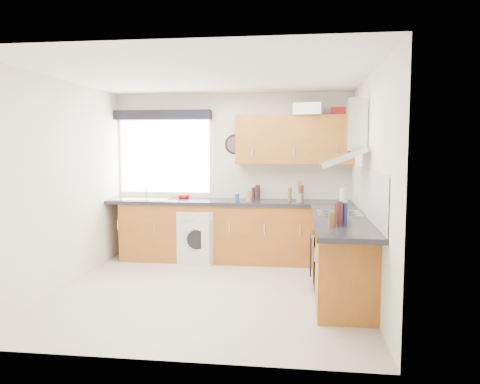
# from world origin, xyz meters

# --- Properties ---
(ground_plane) EXTENTS (3.60, 3.60, 0.00)m
(ground_plane) POSITION_xyz_m (0.00, 0.00, 0.00)
(ground_plane) COLOR beige
(ceiling) EXTENTS (3.60, 3.60, 0.02)m
(ceiling) POSITION_xyz_m (0.00, 0.00, 2.50)
(ceiling) COLOR white
(ceiling) RESTS_ON wall_back
(wall_back) EXTENTS (3.60, 0.02, 2.50)m
(wall_back) POSITION_xyz_m (0.00, 1.80, 1.25)
(wall_back) COLOR silver
(wall_back) RESTS_ON ground_plane
(wall_front) EXTENTS (3.60, 0.02, 2.50)m
(wall_front) POSITION_xyz_m (0.00, -1.80, 1.25)
(wall_front) COLOR silver
(wall_front) RESTS_ON ground_plane
(wall_left) EXTENTS (0.02, 3.60, 2.50)m
(wall_left) POSITION_xyz_m (-1.80, 0.00, 1.25)
(wall_left) COLOR silver
(wall_left) RESTS_ON ground_plane
(wall_right) EXTENTS (0.02, 3.60, 2.50)m
(wall_right) POSITION_xyz_m (1.80, 0.00, 1.25)
(wall_right) COLOR silver
(wall_right) RESTS_ON ground_plane
(window) EXTENTS (1.40, 0.02, 1.10)m
(window) POSITION_xyz_m (-1.05, 1.79, 1.55)
(window) COLOR silver
(window) RESTS_ON wall_back
(window_blind) EXTENTS (1.50, 0.18, 0.14)m
(window_blind) POSITION_xyz_m (-1.05, 1.70, 2.18)
(window_blind) COLOR black
(window_blind) RESTS_ON wall_back
(splashback) EXTENTS (0.01, 3.00, 0.54)m
(splashback) POSITION_xyz_m (1.79, 0.30, 1.18)
(splashback) COLOR white
(splashback) RESTS_ON wall_right
(base_cab_back) EXTENTS (3.00, 0.58, 0.86)m
(base_cab_back) POSITION_xyz_m (-0.10, 1.51, 0.43)
(base_cab_back) COLOR brown
(base_cab_back) RESTS_ON ground_plane
(base_cab_corner) EXTENTS (0.60, 0.60, 0.86)m
(base_cab_corner) POSITION_xyz_m (1.50, 1.50, 0.43)
(base_cab_corner) COLOR brown
(base_cab_corner) RESTS_ON ground_plane
(base_cab_right) EXTENTS (0.58, 2.10, 0.86)m
(base_cab_right) POSITION_xyz_m (1.51, 0.15, 0.43)
(base_cab_right) COLOR brown
(base_cab_right) RESTS_ON ground_plane
(worktop_back) EXTENTS (3.60, 0.62, 0.05)m
(worktop_back) POSITION_xyz_m (0.00, 1.50, 0.89)
(worktop_back) COLOR black
(worktop_back) RESTS_ON base_cab_back
(worktop_right) EXTENTS (0.62, 2.42, 0.05)m
(worktop_right) POSITION_xyz_m (1.50, 0.00, 0.89)
(worktop_right) COLOR black
(worktop_right) RESTS_ON base_cab_right
(sink) EXTENTS (0.84, 0.46, 0.10)m
(sink) POSITION_xyz_m (-1.33, 1.50, 0.95)
(sink) COLOR #BABBBC
(sink) RESTS_ON worktop_back
(oven) EXTENTS (0.56, 0.58, 0.85)m
(oven) POSITION_xyz_m (1.50, 0.30, 0.42)
(oven) COLOR black
(oven) RESTS_ON ground_plane
(hob_plate) EXTENTS (0.52, 0.52, 0.01)m
(hob_plate) POSITION_xyz_m (1.50, 0.30, 0.92)
(hob_plate) COLOR #BABBBC
(hob_plate) RESTS_ON worktop_right
(extractor_hood) EXTENTS (0.52, 0.78, 0.66)m
(extractor_hood) POSITION_xyz_m (1.60, 0.30, 1.77)
(extractor_hood) COLOR #BABBBC
(extractor_hood) RESTS_ON wall_right
(upper_cabinets) EXTENTS (1.70, 0.35, 0.70)m
(upper_cabinets) POSITION_xyz_m (0.95, 1.62, 1.80)
(upper_cabinets) COLOR brown
(upper_cabinets) RESTS_ON wall_back
(washing_machine) EXTENTS (0.63, 0.62, 0.77)m
(washing_machine) POSITION_xyz_m (-0.41, 1.40, 0.38)
(washing_machine) COLOR silver
(washing_machine) RESTS_ON ground_plane
(wall_clock) EXTENTS (0.31, 0.04, 0.31)m
(wall_clock) POSITION_xyz_m (0.05, 1.78, 1.73)
(wall_clock) COLOR black
(wall_clock) RESTS_ON wall_back
(casserole) EXTENTS (0.44, 0.36, 0.16)m
(casserole) POSITION_xyz_m (1.15, 1.52, 2.23)
(casserole) COLOR silver
(casserole) RESTS_ON upper_cabinets
(storage_box) EXTENTS (0.27, 0.24, 0.12)m
(storage_box) POSITION_xyz_m (1.60, 1.72, 2.21)
(storage_box) COLOR #B3211D
(storage_box) RESTS_ON upper_cabinets
(utensil_pot) EXTENTS (0.10, 0.10, 0.13)m
(utensil_pot) POSITION_xyz_m (1.04, 1.38, 0.97)
(utensil_pot) COLOR gray
(utensil_pot) RESTS_ON worktop_back
(kitchen_roll) EXTENTS (0.12, 0.12, 0.24)m
(kitchen_roll) POSITION_xyz_m (1.62, 1.05, 1.03)
(kitchen_roll) COLOR silver
(kitchen_roll) RESTS_ON worktop_right
(tomato_cluster) EXTENTS (0.17, 0.17, 0.07)m
(tomato_cluster) POSITION_xyz_m (-0.72, 1.65, 0.95)
(tomato_cluster) COLOR red
(tomato_cluster) RESTS_ON worktop_back
(jar_0) EXTENTS (0.06, 0.06, 0.18)m
(jar_0) POSITION_xyz_m (0.35, 1.68, 1.00)
(jar_0) COLOR #3D1618
(jar_0) RESTS_ON worktop_back
(jar_1) EXTENTS (0.06, 0.06, 0.11)m
(jar_1) POSITION_xyz_m (0.14, 1.38, 0.96)
(jar_1) COLOR navy
(jar_1) RESTS_ON worktop_back
(jar_2) EXTENTS (0.05, 0.05, 0.22)m
(jar_2) POSITION_xyz_m (1.05, 1.65, 1.02)
(jar_2) COLOR brown
(jar_2) RESTS_ON worktop_back
(jar_3) EXTENTS (0.06, 0.06, 0.19)m
(jar_3) POSITION_xyz_m (0.89, 1.54, 1.01)
(jar_3) COLOR brown
(jar_3) RESTS_ON worktop_back
(jar_4) EXTENTS (0.05, 0.05, 0.24)m
(jar_4) POSITION_xyz_m (1.07, 1.45, 1.03)
(jar_4) COLOR maroon
(jar_4) RESTS_ON worktop_back
(jar_5) EXTENTS (0.06, 0.06, 0.15)m
(jar_5) POSITION_xyz_m (0.30, 1.41, 0.98)
(jar_5) COLOR #A27A37
(jar_5) RESTS_ON worktop_back
(jar_6) EXTENTS (0.08, 0.08, 0.22)m
(jar_6) POSITION_xyz_m (0.41, 1.66, 1.02)
(jar_6) COLOR black
(jar_6) RESTS_ON worktop_back
(bottle_0) EXTENTS (0.06, 0.06, 0.22)m
(bottle_0) POSITION_xyz_m (1.42, -0.43, 1.02)
(bottle_0) COLOR #4A1A1F
(bottle_0) RESTS_ON worktop_right
(bottle_1) EXTENTS (0.06, 0.06, 0.15)m
(bottle_1) POSITION_xyz_m (1.36, -0.61, 0.98)
(bottle_1) COLOR brown
(bottle_1) RESTS_ON worktop_right
(bottle_2) EXTENTS (0.06, 0.06, 0.25)m
(bottle_2) POSITION_xyz_m (1.43, -0.57, 1.03)
(bottle_2) COLOR #3A1415
(bottle_2) RESTS_ON worktop_right
(bottle_3) EXTENTS (0.06, 0.06, 0.23)m
(bottle_3) POSITION_xyz_m (1.49, -0.53, 1.02)
(bottle_3) COLOR #161B4B
(bottle_3) RESTS_ON worktop_right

